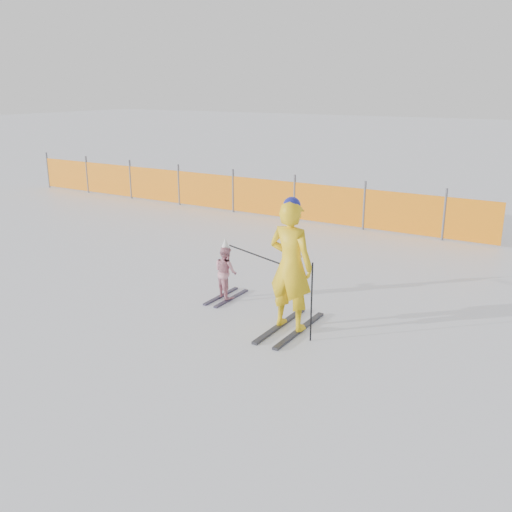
# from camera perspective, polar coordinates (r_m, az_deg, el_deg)

# --- Properties ---
(ground) EXTENTS (120.00, 120.00, 0.00)m
(ground) POSITION_cam_1_polar(r_m,az_deg,el_deg) (8.85, -1.71, -7.02)
(ground) COLOR white
(ground) RESTS_ON ground
(adult) EXTENTS (0.75, 1.51, 2.04)m
(adult) POSITION_cam_1_polar(r_m,az_deg,el_deg) (8.39, 3.49, -0.92)
(adult) COLOR black
(adult) RESTS_ON ground
(child) EXTENTS (0.55, 0.98, 1.09)m
(child) POSITION_cam_1_polar(r_m,az_deg,el_deg) (9.80, -3.04, -1.51)
(child) COLOR black
(child) RESTS_ON ground
(ski_poles) EXTENTS (1.92, 0.76, 1.19)m
(ski_poles) POSITION_cam_1_polar(r_m,az_deg,el_deg) (8.62, 2.38, -1.94)
(ski_poles) COLOR black
(ski_poles) RESTS_ON ground
(safety_fence) EXTENTS (15.34, 0.06, 1.25)m
(safety_fence) POSITION_cam_1_polar(r_m,az_deg,el_deg) (16.81, -3.43, 6.42)
(safety_fence) COLOR #595960
(safety_fence) RESTS_ON ground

